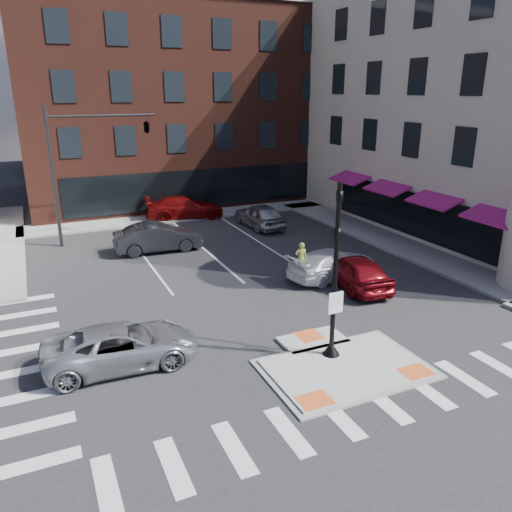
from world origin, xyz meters
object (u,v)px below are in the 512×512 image
bg_car_red (185,207)px  cyclist (301,269)px  bg_car_silver (260,215)px  bg_car_dark (158,237)px  white_pickup (333,264)px  red_sedan (355,271)px  silver_suv (121,346)px

bg_car_red → cyclist: 14.57m
bg_car_silver → bg_car_red: 5.89m
bg_car_silver → bg_car_red: size_ratio=0.86×
bg_car_dark → bg_car_silver: bg_car_dark is taller
white_pickup → bg_car_dark: 10.27m
bg_car_silver → white_pickup: bearing=83.3°
bg_car_dark → cyclist: bearing=-144.2°
red_sedan → white_pickup: red_sedan is taller
cyclist → bg_car_red: bearing=-68.7°
white_pickup → red_sedan: bearing=-179.6°
red_sedan → bg_car_red: 16.34m
cyclist → silver_suv: bearing=40.0°
red_sedan → bg_car_dark: bg_car_dark is taller
white_pickup → bg_car_red: bg_car_red is taller
white_pickup → bg_car_red: size_ratio=0.88×
red_sedan → bg_car_dark: 11.57m
white_pickup → cyclist: (-1.81, -0.00, -0.03)m
silver_suv → white_pickup: size_ratio=1.04×
bg_car_red → red_sedan: bearing=-159.4°
silver_suv → cyclist: 10.01m
bg_car_dark → cyclist: size_ratio=2.43×
red_sedan → white_pickup: size_ratio=0.95×
red_sedan → bg_car_dark: bearing=-46.7°
bg_car_silver → cyclist: (-2.51, -10.08, -0.13)m
white_pickup → bg_car_red: 14.85m
silver_suv → red_sedan: red_sedan is taller
bg_car_silver → silver_suv: bearing=47.9°
bg_car_red → cyclist: (1.38, -14.50, -0.12)m
silver_suv → bg_car_red: size_ratio=0.92×
bg_car_red → white_pickup: bearing=-159.1°
silver_suv → white_pickup: (10.94, 4.11, -0.00)m
silver_suv → red_sedan: (11.19, 2.63, 0.08)m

